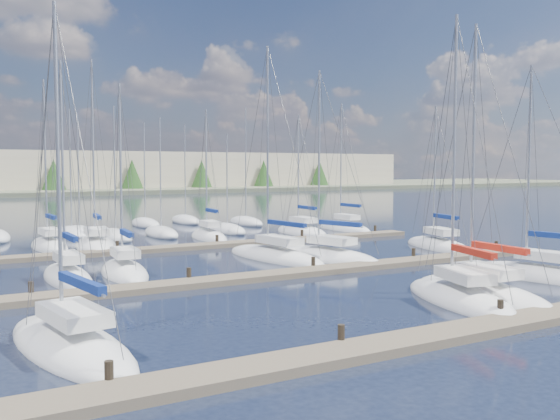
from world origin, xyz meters
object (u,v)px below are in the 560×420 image
sailboat_p (209,237)px  sailboat_i (68,277)px  sailboat_d (459,299)px  sailboat_o (96,245)px  sailboat_q (302,232)px  sailboat_n (49,246)px  sailboat_k (275,256)px  sailboat_b (70,346)px  sailboat_j (124,272)px  sailboat_m (438,246)px  sailboat_e (481,293)px  sailboat_r (344,228)px  sailboat_l (327,257)px  sailboat_f (538,276)px

sailboat_p → sailboat_i: (-14.82, -14.53, 0.01)m
sailboat_d → sailboat_o: sailboat_o is taller
sailboat_q → sailboat_n: (-22.41, 0.73, 0.03)m
sailboat_o → sailboat_i: bearing=-102.5°
sailboat_n → sailboat_p: bearing=-2.4°
sailboat_p → sailboat_o: size_ratio=0.79×
sailboat_d → sailboat_k: size_ratio=0.92×
sailboat_b → sailboat_q: 38.30m
sailboat_d → sailboat_j: bearing=143.1°
sailboat_m → sailboat_e: 18.17m
sailboat_m → sailboat_j: bearing=-167.5°
sailboat_i → sailboat_r: (29.48, 14.69, -0.01)m
sailboat_p → sailboat_b: 33.11m
sailboat_k → sailboat_d: bearing=-94.1°
sailboat_p → sailboat_i: bearing=-130.3°
sailboat_l → sailboat_d: 14.36m
sailboat_q → sailboat_l: bearing=-113.0°
sailboat_p → sailboat_e: (1.56, -29.02, -0.01)m
sailboat_p → sailboat_n: (-13.24, 0.12, 0.01)m
sailboat_k → sailboat_p: bearing=79.5°
sailboat_q → sailboat_i: sailboat_i is taller
sailboat_k → sailboat_i: 13.93m
sailboat_k → sailboat_m: (13.69, -1.39, -0.01)m
sailboat_p → sailboat_r: (14.66, 0.15, 0.00)m
sailboat_q → sailboat_k: bearing=-125.5°
sailboat_p → sailboat_d: bearing=-85.2°
sailboat_j → sailboat_p: sailboat_p is taller
sailboat_i → sailboat_n: bearing=84.1°
sailboat_d → sailboat_k: bearing=108.7°
sailboat_r → sailboat_o: (-24.69, -1.45, -0.00)m
sailboat_p → sailboat_k: bearing=-88.8°
sailboat_j → sailboat_f: (19.76, -12.91, -0.01)m
sailboat_i → sailboat_e: bearing=-41.2°
sailboat_i → sailboat_o: bearing=70.4°
sailboat_d → sailboat_f: bearing=30.7°
sailboat_f → sailboat_e: 6.86m
sailboat_q → sailboat_i: (-23.99, -13.92, 0.02)m
sailboat_i → sailboat_m: 27.57m
sailboat_j → sailboat_q: sailboat_q is taller
sailboat_l → sailboat_n: size_ratio=0.99×
sailboat_j → sailboat_k: bearing=10.4°
sailboat_b → sailboat_f: 25.65m
sailboat_q → sailboat_r: (5.49, 0.76, 0.02)m
sailboat_n → sailboat_r: bearing=-1.8°
sailboat_p → sailboat_m: bearing=-43.8°
sailboat_d → sailboat_n: (-12.98, 29.48, 0.02)m
sailboat_b → sailboat_m: size_ratio=1.08×
sailboat_j → sailboat_d: bearing=-47.9°
sailboat_b → sailboat_r: sailboat_r is taller
sailboat_n → sailboat_e: size_ratio=0.99×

